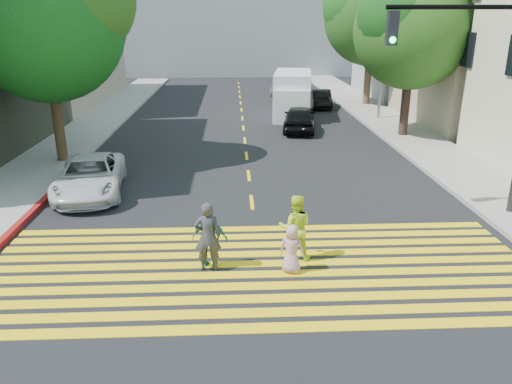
{
  "coord_description": "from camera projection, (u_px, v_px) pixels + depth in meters",
  "views": [
    {
      "loc": [
        -0.59,
        -9.61,
        5.78
      ],
      "look_at": [
        0.0,
        3.0,
        1.4
      ],
      "focal_mm": 35.0,
      "sensor_mm": 36.0,
      "label": 1
    }
  ],
  "objects": [
    {
      "name": "sidewalk_right",
      "position": [
        411.0,
        137.0,
        25.5
      ],
      "size": [
        3.0,
        60.0,
        0.15
      ],
      "primitive_type": "cube",
      "color": "gray",
      "rests_on": "ground"
    },
    {
      "name": "traffic_signal",
      "position": [
        491.0,
        77.0,
        14.13
      ],
      "size": [
        4.45,
        0.4,
        6.53
      ],
      "rotation": [
        0.0,
        0.0,
        -0.04
      ],
      "color": "#2A2A2A",
      "rests_on": "ground"
    },
    {
      "name": "tree_right_far",
      "position": [
        374.0,
        11.0,
        33.21
      ],
      "size": [
        7.19,
        6.59,
        9.31
      ],
      "rotation": [
        0.0,
        0.0,
        -0.03
      ],
      "color": "#463523",
      "rests_on": "ground"
    },
    {
      "name": "lane_line",
      "position": [
        242.0,
        114.0,
        32.22
      ],
      "size": [
        0.12,
        34.4,
        0.01
      ],
      "color": "yellow",
      "rests_on": "ground"
    },
    {
      "name": "tree_left",
      "position": [
        46.0,
        14.0,
        19.25
      ],
      "size": [
        7.66,
        7.32,
        8.87
      ],
      "rotation": [
        0.0,
        0.0,
        -0.22
      ],
      "color": "#3E2C18",
      "rests_on": "ground"
    },
    {
      "name": "pedestrian_child",
      "position": [
        292.0,
        249.0,
        11.86
      ],
      "size": [
        0.69,
        0.56,
        1.22
      ],
      "primitive_type": "imported",
      "rotation": [
        0.0,
        0.0,
        2.8
      ],
      "color": "#C18F9E",
      "rests_on": "ground"
    },
    {
      "name": "backdrop_block",
      "position": [
        237.0,
        17.0,
        54.32
      ],
      "size": [
        30.0,
        8.0,
        12.0
      ],
      "primitive_type": "cube",
      "color": "gray",
      "rests_on": "ground"
    },
    {
      "name": "pedestrian_woman",
      "position": [
        295.0,
        228.0,
        12.46
      ],
      "size": [
        0.9,
        0.73,
        1.71
      ],
      "primitive_type": "imported",
      "rotation": [
        0.0,
        0.0,
        3.04
      ],
      "color": "#CBE92B",
      "rests_on": "ground"
    },
    {
      "name": "sidewalk_left",
      "position": [
        107.0,
        115.0,
        31.35
      ],
      "size": [
        3.0,
        40.0,
        0.15
      ],
      "primitive_type": "cube",
      "color": "gray",
      "rests_on": "ground"
    },
    {
      "name": "crosswalk",
      "position": [
        259.0,
        269.0,
        12.19
      ],
      "size": [
        13.4,
        5.3,
        0.01
      ],
      "color": "yellow",
      "rests_on": "ground"
    },
    {
      "name": "white_van",
      "position": [
        292.0,
        96.0,
        30.92
      ],
      "size": [
        2.91,
        6.0,
        2.72
      ],
      "rotation": [
        0.0,
        0.0,
        -0.14
      ],
      "color": "silver",
      "rests_on": "ground"
    },
    {
      "name": "dark_car_parked",
      "position": [
        321.0,
        99.0,
        34.33
      ],
      "size": [
        1.59,
        3.74,
        1.2
      ],
      "primitive_type": "imported",
      "rotation": [
        0.0,
        0.0,
        -0.09
      ],
      "color": "black",
      "rests_on": "ground"
    },
    {
      "name": "pedestrian_man",
      "position": [
        208.0,
        237.0,
        11.9
      ],
      "size": [
        0.65,
        0.44,
        1.74
      ],
      "primitive_type": "imported",
      "rotation": [
        0.0,
        0.0,
        3.18
      ],
      "color": "#36363B",
      "rests_on": "ground"
    },
    {
      "name": "building_left_tan",
      "position": [
        12.0,
        31.0,
        35.06
      ],
      "size": [
        12.0,
        16.0,
        10.0
      ],
      "primitive_type": "cube",
      "color": "tan",
      "rests_on": "ground"
    },
    {
      "name": "ground",
      "position": [
        262.0,
        296.0,
        10.99
      ],
      "size": [
        120.0,
        120.0,
        0.0
      ],
      "primitive_type": "plane",
      "color": "black"
    },
    {
      "name": "curb_red",
      "position": [
        41.0,
        203.0,
        16.31
      ],
      "size": [
        0.2,
        8.0,
        0.16
      ],
      "primitive_type": "cube",
      "color": "maroon",
      "rests_on": "ground"
    },
    {
      "name": "dark_car_near",
      "position": [
        299.0,
        118.0,
        27.05
      ],
      "size": [
        2.29,
        4.36,
        1.41
      ],
      "primitive_type": "imported",
      "rotation": [
        0.0,
        0.0,
        2.99
      ],
      "color": "black",
      "rests_on": "ground"
    },
    {
      "name": "silver_car",
      "position": [
        281.0,
        87.0,
        40.28
      ],
      "size": [
        2.16,
        4.31,
        1.2
      ],
      "primitive_type": "imported",
      "rotation": [
        0.0,
        0.0,
        3.02
      ],
      "color": "#9DA0A4",
      "rests_on": "ground"
    },
    {
      "name": "tree_right_near",
      "position": [
        414.0,
        23.0,
        24.05
      ],
      "size": [
        7.36,
        7.32,
        8.28
      ],
      "rotation": [
        0.0,
        0.0,
        0.36
      ],
      "color": "black",
      "rests_on": "ground"
    },
    {
      "name": "white_sedan",
      "position": [
        90.0,
        176.0,
        17.26
      ],
      "size": [
        2.73,
        4.89,
        1.29
      ],
      "primitive_type": "imported",
      "rotation": [
        0.0,
        0.0,
        0.13
      ],
      "color": "silver",
      "rests_on": "ground"
    },
    {
      "name": "building_right_grey",
      "position": [
        434.0,
        30.0,
        38.33
      ],
      "size": [
        10.0,
        10.0,
        10.0
      ],
      "primitive_type": "cube",
      "color": "gray",
      "rests_on": "ground"
    },
    {
      "name": "street_lamp",
      "position": [
        381.0,
        38.0,
        28.77
      ],
      "size": [
        1.87,
        0.61,
        8.32
      ],
      "rotation": [
        0.0,
        0.0,
        -0.23
      ],
      "color": "gray",
      "rests_on": "ground"
    },
    {
      "name": "building_right_tan",
      "position": [
        509.0,
        34.0,
        27.95
      ],
      "size": [
        10.0,
        10.0,
        10.0
      ],
      "primitive_type": "cube",
      "color": "tan",
      "rests_on": "ground"
    },
    {
      "name": "pedestrian_extra",
      "position": [
        210.0,
        238.0,
        12.1
      ],
      "size": [
        0.93,
        0.52,
        1.49
      ],
      "primitive_type": "imported",
      "rotation": [
        0.0,
        0.0,
        2.96
      ],
      "color": "teal",
      "rests_on": "ground"
    }
  ]
}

